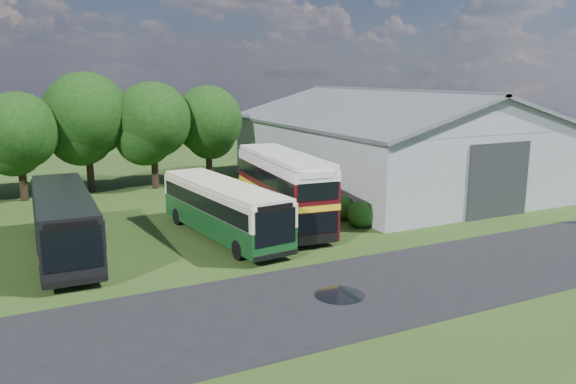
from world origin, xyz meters
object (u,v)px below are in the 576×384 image
bus_green_single (223,209)px  bus_dark_single (64,221)px  storage_shed (389,137)px  bus_maroon_double (284,190)px

bus_green_single → bus_dark_single: 8.62m
storage_shed → bus_dark_single: size_ratio=2.03×
storage_shed → bus_maroon_double: size_ratio=2.28×
storage_shed → bus_green_single: size_ratio=2.08×
bus_maroon_double → bus_dark_single: bus_maroon_double is taller
storage_shed → bus_green_single: 19.90m
storage_shed → bus_green_single: storage_shed is taller
bus_green_single → bus_maroon_double: (4.27, 0.74, 0.57)m
bus_green_single → bus_dark_single: (-8.58, 0.77, 0.07)m
bus_green_single → bus_dark_single: bus_dark_single is taller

